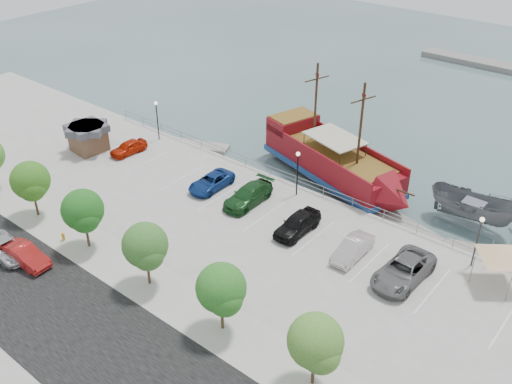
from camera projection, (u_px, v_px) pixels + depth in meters
The scene contains 28 objects.
ground at pixel (250, 236), 47.25m from camera, with size 160.00×160.00×0.00m, color #384F51.
street at pixel (89, 338), 36.12m from camera, with size 100.00×8.00×0.04m, color black.
sidewalk at pixel (159, 289), 40.10m from camera, with size 100.00×4.00×0.05m, color #A8A292.
seawall_railing at pixel (305, 184), 51.64m from camera, with size 50.00×0.06×1.00m.
pirate_ship at pixel (341, 167), 53.69m from camera, with size 18.21×9.53×11.27m.
patrol_boat at pixel (473, 210), 48.04m from camera, with size 2.81×7.47×2.89m, color slate.
dock_west at pixel (199, 146), 61.26m from camera, with size 6.51×1.86×0.37m, color gray.
dock_mid at pixel (400, 224), 48.39m from camera, with size 7.64×2.18×0.44m, color gray.
dock_east at pixel (465, 250), 45.33m from camera, with size 6.63×1.89×0.38m, color gray.
shed at pixel (88, 137), 57.80m from camera, with size 3.76×3.76×2.81m.
canopy_tent at pixel (506, 247), 39.09m from camera, with size 4.91×4.91×3.64m.
street_van at pixel (6, 248), 43.12m from camera, with size 2.25×4.89×1.36m, color #ABADAF.
street_sedan at pixel (25, 255), 42.28m from camera, with size 1.54×4.42×1.46m, color #AD1B19.
fire_hydrant at pixel (63, 236), 44.87m from camera, with size 0.26×0.26×0.75m.
lamp_post_left at pixel (157, 114), 59.26m from camera, with size 0.36×0.36×4.28m.
lamp_post_mid at pixel (298, 166), 49.53m from camera, with size 0.36×0.36×4.28m.
lamp_post_right at pixel (479, 233), 40.88m from camera, with size 0.36×0.36×4.28m.
tree_b at pixel (31, 182), 46.38m from camera, with size 3.30×3.20×5.00m.
tree_c at pixel (83, 212), 42.59m from camera, with size 3.30×3.20×5.00m.
tree_d at pixel (146, 247), 38.81m from camera, with size 3.30×3.20×5.00m.
tree_e at pixel (222, 291), 35.02m from camera, with size 3.30×3.20×5.00m.
tree_f at pixel (317, 344), 31.24m from camera, with size 3.30×3.20×5.00m.
parked_car_a at pixel (128, 147), 57.62m from camera, with size 1.59×3.94×1.34m, color #B51E06.
parked_car_c at pixel (211, 182), 51.68m from camera, with size 2.19×4.75×1.32m, color navy.
parked_car_d at pixel (248, 195), 49.45m from camera, with size 2.18×5.36×1.56m, color #18451C.
parked_car_e at pixel (297, 224), 45.66m from camera, with size 1.92×4.77×1.63m, color black.
parked_car_f at pixel (353, 249), 42.97m from camera, with size 1.53×4.38×1.44m, color #C1B2B2.
parked_car_g at pixel (403, 270), 40.59m from camera, with size 2.72×5.89×1.64m, color slate.
Camera 1 is at (24.72, -29.55, 26.61)m, focal length 40.00 mm.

